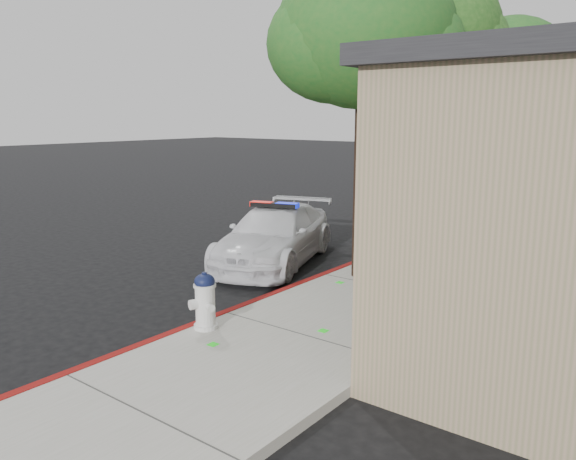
# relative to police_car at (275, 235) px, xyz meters

# --- Properties ---
(ground) EXTENTS (120.00, 120.00, 0.00)m
(ground) POSITION_rel_police_car_xyz_m (1.72, -3.55, -0.68)
(ground) COLOR black
(ground) RESTS_ON ground
(sidewalk) EXTENTS (3.20, 60.00, 0.15)m
(sidewalk) POSITION_rel_police_car_xyz_m (3.32, -0.55, -0.60)
(sidewalk) COLOR #9A988C
(sidewalk) RESTS_ON ground
(red_curb) EXTENTS (0.14, 60.00, 0.16)m
(red_curb) POSITION_rel_police_car_xyz_m (1.78, -0.55, -0.60)
(red_curb) COLOR maroon
(red_curb) RESTS_ON ground
(police_car) EXTENTS (3.27, 4.99, 1.46)m
(police_car) POSITION_rel_police_car_xyz_m (0.00, 0.00, 0.00)
(police_car) COLOR white
(police_car) RESTS_ON ground
(fire_hydrant) EXTENTS (0.52, 0.46, 0.92)m
(fire_hydrant) POSITION_rel_police_car_xyz_m (2.07, -4.28, -0.07)
(fire_hydrant) COLOR silver
(fire_hydrant) RESTS_ON sidewalk
(street_tree_near) EXTENTS (3.62, 3.48, 6.38)m
(street_tree_near) POSITION_rel_police_car_xyz_m (2.43, -0.20, 4.23)
(street_tree_near) COLOR black
(street_tree_near) RESTS_ON sidewalk
(street_tree_mid) EXTENTS (3.61, 3.45, 6.58)m
(street_tree_mid) POSITION_rel_police_car_xyz_m (2.59, 1.99, 4.43)
(street_tree_mid) COLOR black
(street_tree_mid) RESTS_ON sidewalk
(street_tree_far) EXTENTS (3.54, 3.31, 6.26)m
(street_tree_far) POSITION_rel_police_car_xyz_m (2.74, 8.10, 4.18)
(street_tree_far) COLOR black
(street_tree_far) RESTS_ON sidewalk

